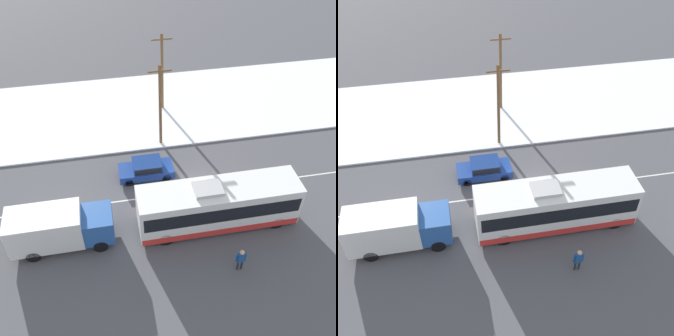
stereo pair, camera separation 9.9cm
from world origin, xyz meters
TOP-DOWN VIEW (x-y plane):
  - ground_plane at (0.00, 0.00)m, footprint 120.00×120.00m
  - snow_lot at (0.00, 11.45)m, footprint 80.00×12.14m
  - lane_marking_center at (0.00, 0.00)m, footprint 60.00×0.12m
  - city_bus at (0.92, -3.14)m, footprint 10.51×2.57m
  - box_truck at (-9.29, -3.02)m, footprint 6.43×2.30m
  - sedan_car at (-3.02, 2.30)m, footprint 4.11×1.80m
  - pedestrian_at_stop at (1.30, -6.96)m, footprint 0.65×0.29m
  - utility_pole_roadside at (-1.28, 6.02)m, footprint 1.80×0.24m
  - utility_pole_snowlot at (-0.22, 11.25)m, footprint 1.80×0.24m

SIDE VIEW (x-z plane):
  - ground_plane at x=0.00m, z-range 0.00..0.00m
  - lane_marking_center at x=0.00m, z-range 0.00..0.00m
  - snow_lot at x=0.00m, z-range 0.00..0.12m
  - sedan_car at x=-3.02m, z-range 0.07..1.50m
  - pedestrian_at_stop at x=1.30m, z-range 0.21..2.02m
  - box_truck at x=-9.29m, z-range 0.16..3.04m
  - city_bus at x=0.92m, z-range -0.04..3.45m
  - utility_pole_roadside at x=-1.28m, z-range 0.18..7.41m
  - utility_pole_snowlot at x=-0.22m, z-range 0.18..7.44m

